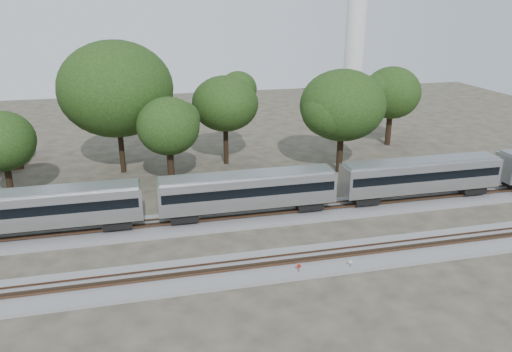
% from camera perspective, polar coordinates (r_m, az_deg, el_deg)
% --- Properties ---
extents(ground, '(160.00, 160.00, 0.00)m').
position_cam_1_polar(ground, '(45.16, -5.59, -8.64)').
color(ground, '#383328').
rests_on(ground, ground).
extents(track_far, '(160.00, 5.00, 0.73)m').
position_cam_1_polar(track_far, '(50.41, -6.58, -5.27)').
color(track_far, slate).
rests_on(track_far, ground).
extents(track_near, '(160.00, 5.00, 0.73)m').
position_cam_1_polar(track_near, '(41.60, -4.79, -10.94)').
color(track_near, slate).
rests_on(track_near, ground).
extents(train, '(131.55, 3.21, 4.73)m').
position_cam_1_polar(train, '(57.14, 18.41, 0.18)').
color(train, silver).
rests_on(train, ground).
extents(switch_stand_red, '(0.33, 0.17, 1.08)m').
position_cam_1_polar(switch_stand_red, '(41.21, 4.92, -10.48)').
color(switch_stand_red, '#512D19').
rests_on(switch_stand_red, ground).
extents(switch_stand_white, '(0.31, 0.06, 0.96)m').
position_cam_1_polar(switch_stand_white, '(42.55, 10.74, -9.87)').
color(switch_stand_white, '#512D19').
rests_on(switch_stand_white, ground).
extents(switch_lever, '(0.57, 0.45, 0.30)m').
position_cam_1_polar(switch_lever, '(42.15, 5.66, -10.63)').
color(switch_lever, '#512D19').
rests_on(switch_lever, ground).
extents(tree_2, '(7.10, 7.10, 10.02)m').
position_cam_1_polar(tree_2, '(59.65, -27.00, 3.54)').
color(tree_2, black).
rests_on(tree_2, ground).
extents(tree_3, '(10.98, 10.98, 15.49)m').
position_cam_1_polar(tree_3, '(64.63, -15.72, 9.54)').
color(tree_3, black).
rests_on(tree_3, ground).
extents(tree_4, '(7.68, 7.68, 10.82)m').
position_cam_1_polar(tree_4, '(58.10, -9.99, 5.61)').
color(tree_4, black).
rests_on(tree_4, ground).
extents(tree_5, '(8.42, 8.42, 11.87)m').
position_cam_1_polar(tree_5, '(66.38, -3.56, 8.25)').
color(tree_5, black).
rests_on(tree_5, ground).
extents(tree_6, '(8.88, 8.88, 12.52)m').
position_cam_1_polar(tree_6, '(63.86, 9.86, 7.96)').
color(tree_6, black).
rests_on(tree_6, ground).
extents(tree_7, '(8.17, 8.17, 11.51)m').
position_cam_1_polar(tree_7, '(78.16, 15.27, 9.15)').
color(tree_7, black).
rests_on(tree_7, ground).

